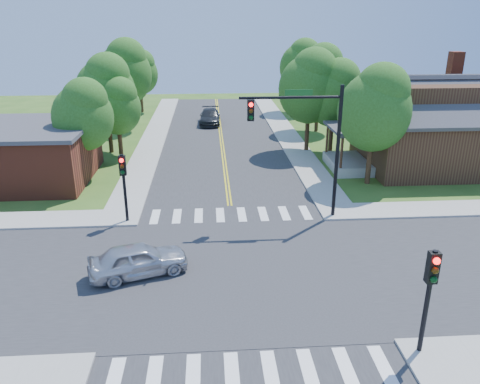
{
  "coord_description": "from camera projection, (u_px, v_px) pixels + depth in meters",
  "views": [
    {
      "loc": [
        -1.15,
        -17.71,
        10.43
      ],
      "look_at": [
        0.35,
        4.03,
        2.2
      ],
      "focal_mm": 35.0,
      "sensor_mm": 36.0,
      "label": 1
    }
  ],
  "objects": [
    {
      "name": "ground",
      "position": [
        238.0,
        272.0,
        20.29
      ],
      "size": [
        100.0,
        100.0,
        0.0
      ],
      "primitive_type": "plane",
      "color": "#31591B",
      "rests_on": "ground"
    },
    {
      "name": "road_ns",
      "position": [
        238.0,
        272.0,
        20.28
      ],
      "size": [
        10.0,
        90.0,
        0.04
      ],
      "primitive_type": "cube",
      "color": "#2D2D30",
      "rests_on": "ground"
    },
    {
      "name": "road_ew",
      "position": [
        238.0,
        272.0,
        20.28
      ],
      "size": [
        90.0,
        10.0,
        0.04
      ],
      "primitive_type": "cube",
      "color": "#2D2D30",
      "rests_on": "ground"
    },
    {
      "name": "intersection_patch",
      "position": [
        238.0,
        272.0,
        20.29
      ],
      "size": [
        10.2,
        10.2,
        0.06
      ],
      "primitive_type": "cube",
      "color": "#2D2D30",
      "rests_on": "ground"
    },
    {
      "name": "sidewalk_ne",
      "position": [
        429.0,
        159.0,
        36.04
      ],
      "size": [
        40.0,
        40.0,
        0.14
      ],
      "color": "#9E9B93",
      "rests_on": "ground"
    },
    {
      "name": "sidewalk_nw",
      "position": [
        7.0,
        168.0,
        34.01
      ],
      "size": [
        40.0,
        40.0,
        0.14
      ],
      "color": "#9E9B93",
      "rests_on": "ground"
    },
    {
      "name": "crosswalk_north",
      "position": [
        231.0,
        215.0,
        26.06
      ],
      "size": [
        8.85,
        2.0,
        0.01
      ],
      "color": "white",
      "rests_on": "ground"
    },
    {
      "name": "crosswalk_south",
      "position": [
        251.0,
        373.0,
        14.48
      ],
      "size": [
        8.85,
        2.0,
        0.01
      ],
      "color": "white",
      "rests_on": "ground"
    },
    {
      "name": "centerline",
      "position": [
        238.0,
        271.0,
        20.27
      ],
      "size": [
        0.3,
        90.0,
        0.01
      ],
      "color": "yellow",
      "rests_on": "ground"
    },
    {
      "name": "signal_mast_ne",
      "position": [
        307.0,
        132.0,
        24.04
      ],
      "size": [
        5.3,
        0.42,
        7.2
      ],
      "color": "black",
      "rests_on": "ground"
    },
    {
      "name": "signal_pole_se",
      "position": [
        430.0,
        284.0,
        14.46
      ],
      "size": [
        0.34,
        0.42,
        3.8
      ],
      "color": "black",
      "rests_on": "ground"
    },
    {
      "name": "signal_pole_nw",
      "position": [
        123.0,
        176.0,
        24.19
      ],
      "size": [
        0.34,
        0.42,
        3.8
      ],
      "color": "black",
      "rests_on": "ground"
    },
    {
      "name": "house_ne",
      "position": [
        436.0,
        122.0,
        33.37
      ],
      "size": [
        13.05,
        8.8,
        7.11
      ],
      "color": "#381D13",
      "rests_on": "ground"
    },
    {
      "name": "building_nw",
      "position": [
        12.0,
        153.0,
        31.03
      ],
      "size": [
        10.4,
        8.4,
        3.73
      ],
      "color": "brown",
      "rests_on": "ground"
    },
    {
      "name": "tree_e_a",
      "position": [
        376.0,
        106.0,
        29.23
      ],
      "size": [
        4.62,
        4.39,
        7.85
      ],
      "color": "#382314",
      "rests_on": "ground"
    },
    {
      "name": "tree_e_b",
      "position": [
        335.0,
        92.0,
        36.29
      ],
      "size": [
        4.41,
        4.19,
        7.5
      ],
      "color": "#382314",
      "rests_on": "ground"
    },
    {
      "name": "tree_e_c",
      "position": [
        320.0,
        74.0,
        43.11
      ],
      "size": [
        4.84,
        4.6,
        8.23
      ],
      "color": "#382314",
      "rests_on": "ground"
    },
    {
      "name": "tree_e_d",
      "position": [
        302.0,
        64.0,
        51.93
      ],
      "size": [
        4.84,
        4.6,
        8.24
      ],
      "color": "#382314",
      "rests_on": "ground"
    },
    {
      "name": "tree_w_a",
      "position": [
        84.0,
        113.0,
        30.66
      ],
      "size": [
        3.99,
        3.8,
        6.79
      ],
      "color": "#382314",
      "rests_on": "ground"
    },
    {
      "name": "tree_w_b",
      "position": [
        106.0,
        88.0,
        36.26
      ],
      "size": [
        4.65,
        4.42,
        7.91
      ],
      "color": "#382314",
      "rests_on": "ground"
    },
    {
      "name": "tree_w_c",
      "position": [
        125.0,
        70.0,
        43.61
      ],
      "size": [
        5.09,
        4.83,
        8.65
      ],
      "color": "#382314",
      "rests_on": "ground"
    },
    {
      "name": "tree_w_d",
      "position": [
        140.0,
        71.0,
        52.47
      ],
      "size": [
        4.13,
        3.92,
        7.02
      ],
      "color": "#382314",
      "rests_on": "ground"
    },
    {
      "name": "tree_house",
      "position": [
        311.0,
        84.0,
        36.43
      ],
      "size": [
        4.86,
        4.62,
        8.27
      ],
      "color": "#382314",
      "rests_on": "ground"
    },
    {
      "name": "tree_bldg",
      "position": [
        118.0,
        105.0,
        35.61
      ],
      "size": [
        3.66,
        3.48,
        6.23
      ],
      "color": "#382314",
      "rests_on": "ground"
    },
    {
      "name": "car_silver",
      "position": [
        138.0,
        260.0,
        19.83
      ],
      "size": [
        4.14,
        5.15,
        1.42
      ],
      "primitive_type": "imported",
      "rotation": [
        0.0,
        0.0,
        1.89
      ],
      "color": "silver",
      "rests_on": "ground"
    },
    {
      "name": "car_dgrey",
      "position": [
        210.0,
        117.0,
        47.75
      ],
      "size": [
        2.34,
        5.13,
        1.45
      ],
      "primitive_type": "imported",
      "rotation": [
        0.0,
        0.0,
        -0.03
      ],
      "color": "#27292B",
      "rests_on": "ground"
    }
  ]
}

